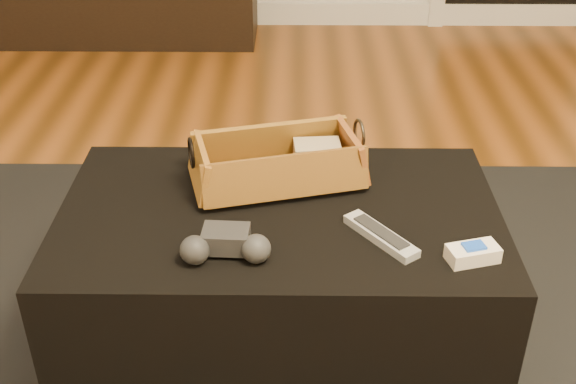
{
  "coord_description": "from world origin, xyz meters",
  "views": [
    {
      "loc": [
        0.07,
        -1.23,
        1.32
      ],
      "look_at": [
        0.06,
        0.12,
        0.49
      ],
      "focal_mm": 45.0,
      "sensor_mm": 36.0,
      "label": 1
    }
  ],
  "objects_px": {
    "game_controller": "(226,245)",
    "silver_remote": "(381,235)",
    "ottoman": "(280,283)",
    "tv_remote": "(271,177)",
    "wicker_basket": "(277,165)",
    "cream_gadget": "(473,253)"
  },
  "relations": [
    {
      "from": "game_controller",
      "to": "silver_remote",
      "type": "xyz_separation_m",
      "value": [
        0.32,
        0.07,
        -0.02
      ]
    },
    {
      "from": "ottoman",
      "to": "silver_remote",
      "type": "height_order",
      "value": "silver_remote"
    },
    {
      "from": "ottoman",
      "to": "game_controller",
      "type": "xyz_separation_m",
      "value": [
        -0.11,
        -0.18,
        0.24
      ]
    },
    {
      "from": "tv_remote",
      "to": "silver_remote",
      "type": "relative_size",
      "value": 1.18
    },
    {
      "from": "tv_remote",
      "to": "silver_remote",
      "type": "bearing_deg",
      "value": -62.55
    },
    {
      "from": "wicker_basket",
      "to": "silver_remote",
      "type": "bearing_deg",
      "value": -46.51
    },
    {
      "from": "ottoman",
      "to": "cream_gadget",
      "type": "bearing_deg",
      "value": -24.84
    },
    {
      "from": "cream_gadget",
      "to": "game_controller",
      "type": "bearing_deg",
      "value": 179.51
    },
    {
      "from": "tv_remote",
      "to": "cream_gadget",
      "type": "height_order",
      "value": "cream_gadget"
    },
    {
      "from": "ottoman",
      "to": "silver_remote",
      "type": "bearing_deg",
      "value": -27.38
    },
    {
      "from": "game_controller",
      "to": "ottoman",
      "type": "bearing_deg",
      "value": 59.68
    },
    {
      "from": "tv_remote",
      "to": "ottoman",
      "type": "bearing_deg",
      "value": -98.29
    },
    {
      "from": "ottoman",
      "to": "game_controller",
      "type": "height_order",
      "value": "game_controller"
    },
    {
      "from": "silver_remote",
      "to": "tv_remote",
      "type": "bearing_deg",
      "value": 137.95
    },
    {
      "from": "ottoman",
      "to": "silver_remote",
      "type": "xyz_separation_m",
      "value": [
        0.22,
        -0.11,
        0.22
      ]
    },
    {
      "from": "silver_remote",
      "to": "cream_gadget",
      "type": "xyz_separation_m",
      "value": [
        0.18,
        -0.07,
        0.01
      ]
    },
    {
      "from": "ottoman",
      "to": "cream_gadget",
      "type": "distance_m",
      "value": 0.49
    },
    {
      "from": "ottoman",
      "to": "tv_remote",
      "type": "height_order",
      "value": "tv_remote"
    },
    {
      "from": "silver_remote",
      "to": "wicker_basket",
      "type": "bearing_deg",
      "value": 133.49
    },
    {
      "from": "tv_remote",
      "to": "cream_gadget",
      "type": "distance_m",
      "value": 0.51
    },
    {
      "from": "game_controller",
      "to": "tv_remote",
      "type": "bearing_deg",
      "value": 73.78
    },
    {
      "from": "ottoman",
      "to": "cream_gadget",
      "type": "relative_size",
      "value": 8.75
    }
  ]
}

